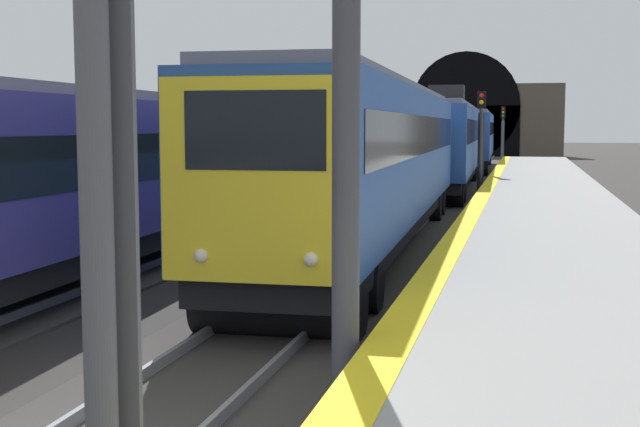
# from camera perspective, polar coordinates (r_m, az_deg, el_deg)

# --- Properties ---
(platform_right_edge_strip) EXTENTS (112.00, 0.50, 0.01)m
(platform_right_edge_strip) POSITION_cam_1_polar(r_m,az_deg,el_deg) (6.62, 1.64, -13.19)
(platform_right_edge_strip) COLOR yellow
(platform_right_edge_strip) RESTS_ON platform_right
(train_main_approaching) EXTENTS (61.05, 3.27, 5.03)m
(train_main_approaching) POSITION_cam_1_polar(r_m,az_deg,el_deg) (41.28, 8.37, 4.77)
(train_main_approaching) COLOR #264C99
(train_main_approaching) RESTS_ON ground_plane
(train_adjacent_platform) EXTENTS (40.54, 3.24, 3.82)m
(train_adjacent_platform) POSITION_cam_1_polar(r_m,az_deg,el_deg) (26.97, -4.95, 3.83)
(train_adjacent_platform) COLOR navy
(train_adjacent_platform) RESTS_ON ground_plane
(railway_signal_near) EXTENTS (0.39, 0.38, 5.25)m
(railway_signal_near) POSITION_cam_1_polar(r_m,az_deg,el_deg) (4.15, -14.69, 5.03)
(railway_signal_near) COLOR #4C4C54
(railway_signal_near) RESTS_ON ground_plane
(railway_signal_mid) EXTENTS (0.39, 0.38, 4.66)m
(railway_signal_mid) POSITION_cam_1_polar(r_m,az_deg,el_deg) (38.99, 10.68, 5.23)
(railway_signal_mid) COLOR #38383D
(railway_signal_mid) RESTS_ON ground_plane
(railway_signal_far) EXTENTS (0.39, 0.38, 4.78)m
(railway_signal_far) POSITION_cam_1_polar(r_m,az_deg,el_deg) (75.81, 12.09, 5.58)
(railway_signal_far) COLOR #4C4C54
(railway_signal_far) RESTS_ON ground_plane
(tunnel_portal) EXTENTS (2.68, 19.71, 11.04)m
(tunnel_portal) POSITION_cam_1_polar(r_m,az_deg,el_deg) (90.78, 9.70, 6.17)
(tunnel_portal) COLOR #51473D
(tunnel_portal) RESTS_ON ground_plane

